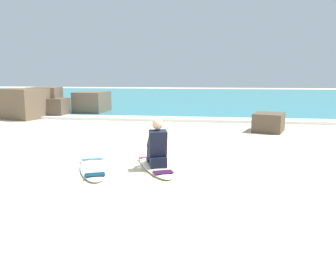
{
  "coord_description": "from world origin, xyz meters",
  "views": [
    {
      "loc": [
        1.02,
        -7.25,
        1.9
      ],
      "look_at": [
        -0.1,
        0.64,
        0.55
      ],
      "focal_mm": 36.36,
      "sensor_mm": 36.0,
      "label": 1
    }
  ],
  "objects_px": {
    "surfboard_main": "(155,165)",
    "shoreline_rock": "(269,122)",
    "surfer_seated": "(157,147)",
    "surfboard_spare_near": "(93,167)"
  },
  "relations": [
    {
      "from": "surfboard_main",
      "to": "surfer_seated",
      "type": "relative_size",
      "value": 2.19
    },
    {
      "from": "surfboard_main",
      "to": "shoreline_rock",
      "type": "bearing_deg",
      "value": 58.46
    },
    {
      "from": "surfboard_main",
      "to": "surfer_seated",
      "type": "xyz_separation_m",
      "value": [
        0.07,
        -0.13,
        0.4
      ]
    },
    {
      "from": "surfer_seated",
      "to": "shoreline_rock",
      "type": "height_order",
      "value": "surfer_seated"
    },
    {
      "from": "shoreline_rock",
      "to": "surfer_seated",
      "type": "bearing_deg",
      "value": -120.31
    },
    {
      "from": "surfboard_main",
      "to": "surfboard_spare_near",
      "type": "xyz_separation_m",
      "value": [
        -1.2,
        -0.35,
        0.0
      ]
    },
    {
      "from": "surfboard_main",
      "to": "shoreline_rock",
      "type": "distance_m",
      "value": 5.66
    },
    {
      "from": "surfer_seated",
      "to": "shoreline_rock",
      "type": "distance_m",
      "value": 5.72
    },
    {
      "from": "surfboard_spare_near",
      "to": "shoreline_rock",
      "type": "relative_size",
      "value": 1.86
    },
    {
      "from": "surfboard_main",
      "to": "shoreline_rock",
      "type": "xyz_separation_m",
      "value": [
        2.95,
        4.81,
        0.27
      ]
    }
  ]
}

